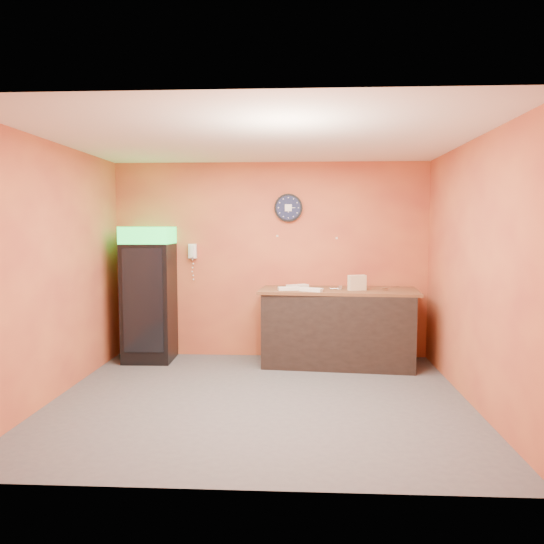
{
  "coord_description": "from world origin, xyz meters",
  "views": [
    {
      "loc": [
        0.43,
        -5.62,
        1.88
      ],
      "look_at": [
        0.1,
        0.6,
        1.35
      ],
      "focal_mm": 35.0,
      "sensor_mm": 36.0,
      "label": 1
    }
  ],
  "objects": [
    {
      "name": "ceiling",
      "position": [
        0.0,
        0.0,
        2.8
      ],
      "size": [
        4.5,
        4.0,
        0.02
      ],
      "primitive_type": "cube",
      "color": "white",
      "rests_on": "back_wall"
    },
    {
      "name": "right_wall",
      "position": [
        2.25,
        0.0,
        1.4
      ],
      "size": [
        0.02,
        4.0,
        2.8
      ],
      "primitive_type": "cube",
      "color": "#D9743D",
      "rests_on": "floor"
    },
    {
      "name": "back_wall",
      "position": [
        0.0,
        2.0,
        1.4
      ],
      "size": [
        4.5,
        0.02,
        2.8
      ],
      "primitive_type": "cube",
      "color": "#D9743D",
      "rests_on": "floor"
    },
    {
      "name": "wrapped_sandwich_mid",
      "position": [
        0.58,
        1.3,
        1.06
      ],
      "size": [
        0.32,
        0.23,
        0.04
      ],
      "primitive_type": "cube",
      "rotation": [
        0.0,
        0.0,
        -0.44
      ],
      "color": "white",
      "rests_on": "butcher_paper"
    },
    {
      "name": "wall_phone",
      "position": [
        -1.12,
        1.95,
        1.53
      ],
      "size": [
        0.11,
        0.1,
        0.21
      ],
      "color": "white",
      "rests_on": "back_wall"
    },
    {
      "name": "sub_roll_stack",
      "position": [
        1.19,
        1.44,
        1.14
      ],
      "size": [
        0.26,
        0.16,
        0.2
      ],
      "rotation": [
        0.0,
        0.0,
        0.35
      ],
      "color": "beige",
      "rests_on": "butcher_paper"
    },
    {
      "name": "wrapped_sandwich_left",
      "position": [
        0.28,
        1.42,
        1.06
      ],
      "size": [
        0.31,
        0.17,
        0.04
      ],
      "primitive_type": "cube",
      "rotation": [
        0.0,
        0.0,
        0.19
      ],
      "color": "white",
      "rests_on": "butcher_paper"
    },
    {
      "name": "kitchen_tool",
      "position": [
        0.97,
        1.52,
        1.06
      ],
      "size": [
        0.06,
        0.06,
        0.06
      ],
      "primitive_type": "cylinder",
      "color": "silver",
      "rests_on": "butcher_paper"
    },
    {
      "name": "beverage_cooler",
      "position": [
        -1.69,
        1.61,
        0.92
      ],
      "size": [
        0.67,
        0.69,
        1.88
      ],
      "rotation": [
        0.0,
        0.0,
        0.02
      ],
      "color": "black",
      "rests_on": "floor"
    },
    {
      "name": "butcher_paper",
      "position": [
        0.95,
        1.56,
        1.02
      ],
      "size": [
        2.18,
        1.04,
        0.04
      ],
      "primitive_type": "cube",
      "rotation": [
        0.0,
        0.0,
        -0.07
      ],
      "color": "brown",
      "rests_on": "prep_counter"
    },
    {
      "name": "left_wall",
      "position": [
        -2.25,
        0.0,
        1.4
      ],
      "size": [
        0.02,
        4.0,
        2.8
      ],
      "primitive_type": "cube",
      "color": "#D9743D",
      "rests_on": "floor"
    },
    {
      "name": "wall_clock",
      "position": [
        0.26,
        1.97,
        2.15
      ],
      "size": [
        0.4,
        0.06,
        0.4
      ],
      "color": "black",
      "rests_on": "back_wall"
    },
    {
      "name": "prep_counter",
      "position": [
        0.95,
        1.56,
        0.5
      ],
      "size": [
        2.06,
        1.07,
        1.0
      ],
      "primitive_type": "cube",
      "rotation": [
        0.0,
        0.0,
        -0.09
      ],
      "color": "black",
      "rests_on": "floor"
    },
    {
      "name": "floor",
      "position": [
        0.0,
        0.0,
        0.0
      ],
      "size": [
        4.5,
        4.5,
        0.0
      ],
      "primitive_type": "plane",
      "color": "#47474C",
      "rests_on": "ground"
    },
    {
      "name": "wrapped_sandwich_right",
      "position": [
        0.4,
        1.71,
        1.06
      ],
      "size": [
        0.32,
        0.27,
        0.04
      ],
      "primitive_type": "cube",
      "rotation": [
        0.0,
        0.0,
        0.59
      ],
      "color": "white",
      "rests_on": "butcher_paper"
    }
  ]
}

